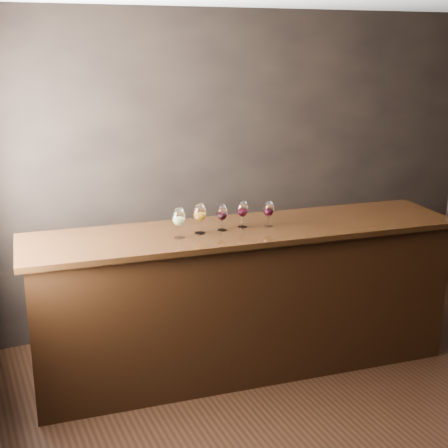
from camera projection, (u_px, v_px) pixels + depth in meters
name	position (u px, v px, depth m)	size (l,w,h in m)	color
ground	(393.00, 426.00, 4.25)	(5.00, 5.00, 0.00)	black
room_shell	(372.00, 164.00, 3.75)	(5.02, 4.52, 2.81)	black
bar_counter	(244.00, 302.00, 4.87)	(3.21, 0.70, 1.12)	black
bar_top	(244.00, 230.00, 4.70)	(3.32, 0.77, 0.04)	black
back_bar_shelf	(319.00, 263.00, 6.18)	(2.22, 0.40, 0.80)	black
glass_white	(179.00, 218.00, 4.42)	(0.09, 0.09, 0.22)	white
glass_amber	(200.00, 214.00, 4.52)	(0.09, 0.09, 0.22)	white
glass_red_a	(222.00, 214.00, 4.60)	(0.08, 0.08, 0.19)	white
glass_red_b	(243.00, 210.00, 4.68)	(0.08, 0.08, 0.20)	white
glass_red_c	(269.00, 210.00, 4.70)	(0.08, 0.08, 0.19)	white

